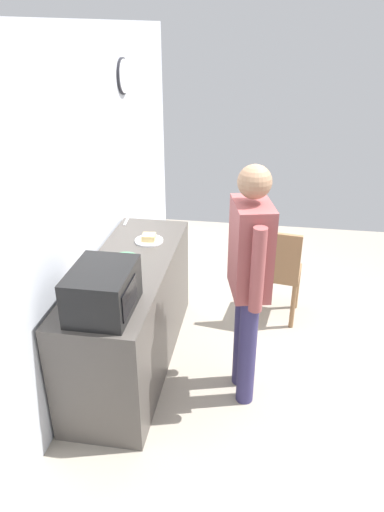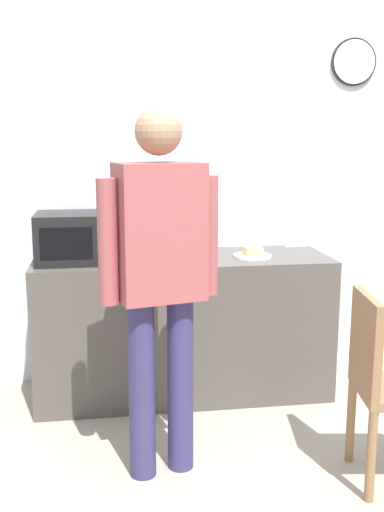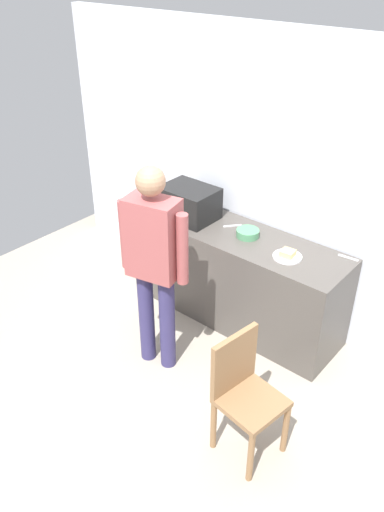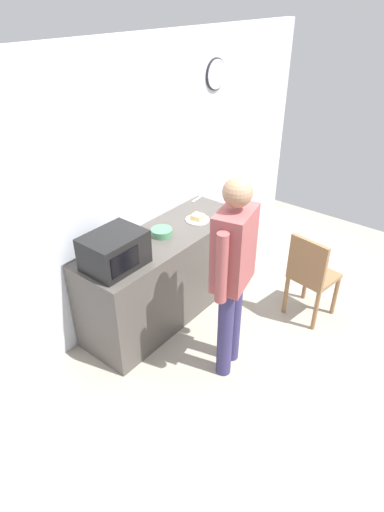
{
  "view_description": "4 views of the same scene",
  "coord_description": "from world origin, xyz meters",
  "px_view_note": "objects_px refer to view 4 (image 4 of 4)",
  "views": [
    {
      "loc": [
        -3.24,
        0.23,
        2.56
      ],
      "look_at": [
        -0.23,
        0.71,
        1.05
      ],
      "focal_mm": 32.79,
      "sensor_mm": 36.0,
      "label": 1
    },
    {
      "loc": [
        -0.67,
        -2.48,
        1.67
      ],
      "look_at": [
        -0.17,
        0.85,
        0.99
      ],
      "focal_mm": 42.22,
      "sensor_mm": 36.0,
      "label": 2
    },
    {
      "loc": [
        1.97,
        -2.06,
        3.12
      ],
      "look_at": [
        -0.33,
        0.66,
        0.92
      ],
      "focal_mm": 35.76,
      "sensor_mm": 36.0,
      "label": 3
    },
    {
      "loc": [
        -2.77,
        -1.19,
        2.9
      ],
      "look_at": [
        -0.33,
        0.76,
        0.94
      ],
      "focal_mm": 30.01,
      "sensor_mm": 36.0,
      "label": 4
    }
  ],
  "objects_px": {
    "sandwich_plate": "(197,219)",
    "fork_utensil": "(141,242)",
    "microwave": "(114,251)",
    "spoon_utensil": "(197,199)",
    "wooden_chair": "(311,274)",
    "person_standing": "(233,267)",
    "salad_bowl": "(162,232)"
  },
  "relations": [
    {
      "from": "wooden_chair",
      "to": "spoon_utensil",
      "type": "bearing_deg",
      "value": 89.51
    },
    {
      "from": "wooden_chair",
      "to": "sandwich_plate",
      "type": "bearing_deg",
      "value": 108.67
    },
    {
      "from": "microwave",
      "to": "wooden_chair",
      "type": "distance_m",
      "value": 1.93
    },
    {
      "from": "microwave",
      "to": "fork_utensil",
      "type": "height_order",
      "value": "microwave"
    },
    {
      "from": "fork_utensil",
      "to": "wooden_chair",
      "type": "xyz_separation_m",
      "value": [
        1.04,
        -1.26,
        -0.39
      ]
    },
    {
      "from": "fork_utensil",
      "to": "person_standing",
      "type": "relative_size",
      "value": 0.09
    },
    {
      "from": "salad_bowl",
      "to": "spoon_utensil",
      "type": "bearing_deg",
      "value": 15.75
    },
    {
      "from": "person_standing",
      "to": "wooden_chair",
      "type": "relative_size",
      "value": 1.91
    },
    {
      "from": "sandwich_plate",
      "to": "wooden_chair",
      "type": "bearing_deg",
      "value": -71.33
    },
    {
      "from": "spoon_utensil",
      "to": "microwave",
      "type": "bearing_deg",
      "value": -168.97
    },
    {
      "from": "sandwich_plate",
      "to": "spoon_utensil",
      "type": "distance_m",
      "value": 0.5
    },
    {
      "from": "microwave",
      "to": "fork_utensil",
      "type": "xyz_separation_m",
      "value": [
        0.42,
        0.12,
        -0.15
      ]
    },
    {
      "from": "person_standing",
      "to": "spoon_utensil",
      "type": "bearing_deg",
      "value": 48.24
    },
    {
      "from": "salad_bowl",
      "to": "wooden_chair",
      "type": "relative_size",
      "value": 0.22
    },
    {
      "from": "fork_utensil",
      "to": "microwave",
      "type": "bearing_deg",
      "value": -164.29
    },
    {
      "from": "spoon_utensil",
      "to": "sandwich_plate",
      "type": "bearing_deg",
      "value": -140.98
    },
    {
      "from": "person_standing",
      "to": "wooden_chair",
      "type": "xyz_separation_m",
      "value": [
        1.05,
        -0.24,
        -0.53
      ]
    },
    {
      "from": "fork_utensil",
      "to": "person_standing",
      "type": "height_order",
      "value": "person_standing"
    },
    {
      "from": "spoon_utensil",
      "to": "salad_bowl",
      "type": "bearing_deg",
      "value": -164.25
    },
    {
      "from": "sandwich_plate",
      "to": "fork_utensil",
      "type": "distance_m",
      "value": 0.68
    },
    {
      "from": "microwave",
      "to": "salad_bowl",
      "type": "bearing_deg",
      "value": 4.56
    },
    {
      "from": "spoon_utensil",
      "to": "person_standing",
      "type": "height_order",
      "value": "person_standing"
    },
    {
      "from": "salad_bowl",
      "to": "wooden_chair",
      "type": "distance_m",
      "value": 1.51
    },
    {
      "from": "sandwich_plate",
      "to": "fork_utensil",
      "type": "bearing_deg",
      "value": 167.68
    },
    {
      "from": "sandwich_plate",
      "to": "wooden_chair",
      "type": "xyz_separation_m",
      "value": [
        0.38,
        -1.11,
        -0.41
      ]
    },
    {
      "from": "microwave",
      "to": "person_standing",
      "type": "distance_m",
      "value": 0.99
    },
    {
      "from": "microwave",
      "to": "spoon_utensil",
      "type": "bearing_deg",
      "value": 11.03
    },
    {
      "from": "fork_utensil",
      "to": "person_standing",
      "type": "xyz_separation_m",
      "value": [
        -0.01,
        -1.02,
        0.14
      ]
    },
    {
      "from": "microwave",
      "to": "wooden_chair",
      "type": "xyz_separation_m",
      "value": [
        1.46,
        -1.14,
        -0.53
      ]
    },
    {
      "from": "salad_bowl",
      "to": "person_standing",
      "type": "height_order",
      "value": "person_standing"
    },
    {
      "from": "fork_utensil",
      "to": "wooden_chair",
      "type": "bearing_deg",
      "value": -50.38
    },
    {
      "from": "salad_bowl",
      "to": "fork_utensil",
      "type": "xyz_separation_m",
      "value": [
        -0.21,
        0.07,
        -0.03
      ]
    }
  ]
}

